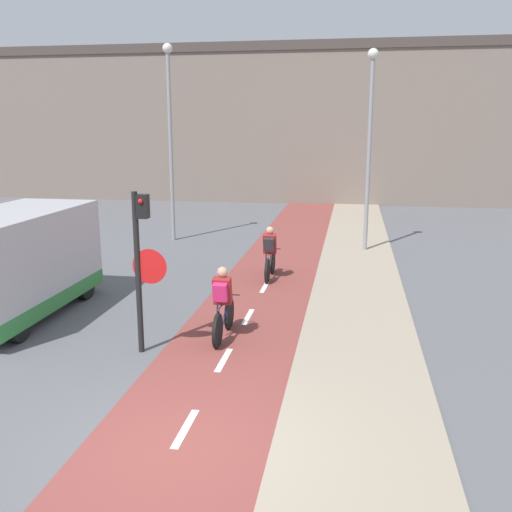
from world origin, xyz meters
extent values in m
plane|color=#5B5B60|center=(0.00, 0.00, 0.00)|extent=(120.00, 120.00, 0.00)
cube|color=brown|center=(0.00, 0.00, 0.01)|extent=(2.58, 60.00, 0.02)
cube|color=white|center=(0.00, 0.50, 0.02)|extent=(0.12, 1.10, 0.00)
cube|color=white|center=(0.00, 3.00, 0.02)|extent=(0.12, 1.10, 0.00)
cube|color=white|center=(0.00, 5.50, 0.02)|extent=(0.12, 1.10, 0.00)
cube|color=white|center=(0.00, 8.00, 0.02)|extent=(0.12, 1.10, 0.00)
cube|color=gray|center=(2.49, 0.00, 0.03)|extent=(2.40, 60.00, 0.05)
cube|color=slate|center=(0.00, 27.69, 4.12)|extent=(60.00, 5.00, 8.23)
cube|color=#473D38|center=(0.00, 27.69, 8.48)|extent=(60.00, 5.20, 0.50)
cylinder|color=black|center=(-1.68, 3.19, 1.56)|extent=(0.11, 0.11, 3.11)
cube|color=black|center=(-1.52, 3.19, 2.84)|extent=(0.20, 0.20, 0.44)
sphere|color=red|center=(-1.52, 3.08, 2.95)|extent=(0.09, 0.09, 0.09)
cone|color=red|center=(-1.44, 3.18, 1.71)|extent=(0.67, 0.01, 0.67)
cone|color=silver|center=(-1.44, 3.19, 1.71)|extent=(0.60, 0.02, 0.60)
cylinder|color=gray|center=(-4.47, 13.99, 3.44)|extent=(0.14, 0.14, 6.88)
sphere|color=silver|center=(-4.47, 13.99, 6.99)|extent=(0.36, 0.36, 0.36)
cylinder|color=gray|center=(2.75, 13.22, 3.23)|extent=(0.14, 0.14, 6.46)
sphere|color=silver|center=(2.75, 13.22, 6.57)|extent=(0.36, 0.36, 0.36)
cylinder|color=black|center=(-0.27, 3.64, 0.34)|extent=(0.07, 0.68, 0.68)
cylinder|color=black|center=(-0.27, 4.73, 0.34)|extent=(0.07, 0.68, 0.68)
cylinder|color=navy|center=(-0.27, 4.39, 0.52)|extent=(0.04, 0.69, 0.42)
cylinder|color=navy|center=(-0.27, 3.89, 0.54)|extent=(0.04, 0.36, 0.45)
cylinder|color=navy|center=(-0.27, 4.23, 0.73)|extent=(0.04, 1.01, 0.07)
cylinder|color=navy|center=(-0.27, 3.85, 0.33)|extent=(0.04, 0.41, 0.05)
cylinder|color=black|center=(-0.27, 4.73, 0.77)|extent=(0.46, 0.03, 0.03)
cube|color=maroon|center=(-0.27, 4.11, 1.03)|extent=(0.36, 0.31, 0.59)
sphere|color=tan|center=(-0.27, 4.15, 1.41)|extent=(0.22, 0.22, 0.22)
cylinder|color=#232328|center=(-0.37, 4.07, 0.59)|extent=(0.04, 0.07, 0.43)
cylinder|color=#232328|center=(-0.17, 4.07, 0.59)|extent=(0.04, 0.07, 0.43)
cube|color=#DB286B|center=(-0.27, 3.93, 1.05)|extent=(0.28, 0.23, 0.39)
cylinder|color=black|center=(0.00, 8.48, 0.34)|extent=(0.07, 0.68, 0.68)
cylinder|color=black|center=(0.00, 9.54, 0.34)|extent=(0.07, 0.68, 0.68)
cylinder|color=slate|center=(0.00, 9.21, 0.52)|extent=(0.04, 0.67, 0.42)
cylinder|color=slate|center=(0.00, 8.72, 0.53)|extent=(0.04, 0.35, 0.45)
cylinder|color=slate|center=(0.00, 9.05, 0.73)|extent=(0.04, 0.98, 0.07)
cylinder|color=slate|center=(0.00, 8.68, 0.33)|extent=(0.04, 0.40, 0.05)
cylinder|color=black|center=(0.00, 9.54, 0.76)|extent=(0.46, 0.03, 0.03)
cube|color=maroon|center=(0.00, 8.93, 1.03)|extent=(0.36, 0.31, 0.59)
sphere|color=tan|center=(0.00, 8.97, 1.41)|extent=(0.22, 0.22, 0.22)
cylinder|color=#232328|center=(-0.10, 8.90, 0.58)|extent=(0.04, 0.07, 0.43)
cylinder|color=#232328|center=(0.10, 8.90, 0.58)|extent=(0.04, 0.07, 0.43)
cube|color=#28282D|center=(0.00, 8.75, 1.05)|extent=(0.28, 0.23, 0.39)
cube|color=#B7B7BC|center=(-5.23, 4.75, 1.33)|extent=(2.06, 4.57, 2.18)
cube|color=#33843D|center=(-5.23, 4.75, 0.42)|extent=(2.07, 4.58, 0.36)
cube|color=black|center=(-5.23, 7.01, 1.71)|extent=(1.85, 0.04, 0.70)
cylinder|color=black|center=(-6.16, 6.23, 0.35)|extent=(0.18, 0.70, 0.70)
cylinder|color=black|center=(-4.31, 6.23, 0.35)|extent=(0.18, 0.70, 0.70)
cylinder|color=black|center=(-4.31, 3.27, 0.35)|extent=(0.18, 0.70, 0.70)
camera|label=1|loc=(2.25, -6.68, 4.28)|focal=40.00mm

